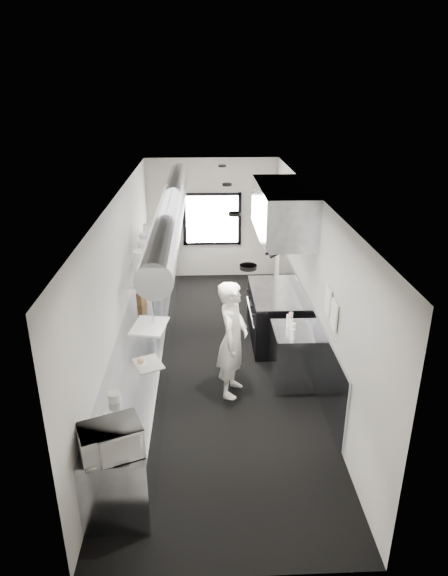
{
  "coord_description": "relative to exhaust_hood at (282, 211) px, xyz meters",
  "views": [
    {
      "loc": [
        -0.21,
        -7.29,
        4.35
      ],
      "look_at": [
        0.1,
        -0.2,
        1.4
      ],
      "focal_mm": 30.94,
      "sensor_mm": 36.0,
      "label": 1
    }
  ],
  "objects": [
    {
      "name": "squeeze_bottle_b",
      "position": [
        -0.0,
        -1.55,
        -1.39
      ],
      "size": [
        0.08,
        0.08,
        0.19
      ],
      "primitive_type": "cylinder",
      "rotation": [
        0.0,
        0.0,
        -0.36
      ],
      "color": "white",
      "rests_on": "bottle_station"
    },
    {
      "name": "service_window",
      "position": [
        -1.1,
        3.26,
        -0.99
      ],
      "size": [
        1.36,
        0.05,
        1.25
      ],
      "color": "white",
      "rests_on": "wall_back"
    },
    {
      "name": "floor",
      "position": [
        -1.1,
        -0.7,
        -2.39
      ],
      "size": [
        3.0,
        8.0,
        0.01
      ],
      "primitive_type": "cube",
      "color": "black",
      "rests_on": "ground"
    },
    {
      "name": "notice_sheet_b",
      "position": [
        0.37,
        -2.25,
        -0.84
      ],
      "size": [
        0.02,
        0.28,
        0.38
      ],
      "primitive_type": "cube",
      "color": "white",
      "rests_on": "wall_right"
    },
    {
      "name": "knife_block",
      "position": [
        -2.36,
        -0.34,
        -1.38
      ],
      "size": [
        0.15,
        0.22,
        0.22
      ],
      "primitive_type": "cube",
      "rotation": [
        0.0,
        0.0,
        -0.35
      ],
      "color": "brown",
      "rests_on": "prep_counter"
    },
    {
      "name": "range",
      "position": [
        -0.06,
        0.0,
        -1.92
      ],
      "size": [
        0.88,
        1.6,
        0.94
      ],
      "color": "black",
      "rests_on": "floor"
    },
    {
      "name": "plate_stack_d",
      "position": [
        -2.32,
        1.04,
        -0.66
      ],
      "size": [
        0.27,
        0.27,
        0.33
      ],
      "primitive_type": "cylinder",
      "rotation": [
        0.0,
        0.0,
        -0.29
      ],
      "color": "silver",
      "rests_on": "pass_shelf"
    },
    {
      "name": "squeeze_bottle_a",
      "position": [
        -0.02,
        -1.67,
        -1.41
      ],
      "size": [
        0.06,
        0.06,
        0.16
      ],
      "primitive_type": "cylinder",
      "rotation": [
        0.0,
        0.0,
        0.24
      ],
      "color": "white",
      "rests_on": "bottle_station"
    },
    {
      "name": "deli_tub_a",
      "position": [
        -2.37,
        -3.48,
        -1.44
      ],
      "size": [
        0.13,
        0.13,
        0.09
      ],
      "primitive_type": "cylinder",
      "rotation": [
        0.0,
        0.0,
        0.01
      ],
      "color": "#A9AFA1",
      "rests_on": "prep_counter"
    },
    {
      "name": "squeeze_bottle_c",
      "position": [
        -0.01,
        -1.37,
        -1.4
      ],
      "size": [
        0.07,
        0.07,
        0.17
      ],
      "primitive_type": "cylinder",
      "rotation": [
        0.0,
        0.0,
        -0.2
      ],
      "color": "white",
      "rests_on": "bottle_station"
    },
    {
      "name": "plate_stack_b",
      "position": [
        -2.32,
        0.14,
        -0.68
      ],
      "size": [
        0.26,
        0.26,
        0.29
      ],
      "primitive_type": "cylinder",
      "rotation": [
        0.0,
        0.0,
        0.2
      ],
      "color": "silver",
      "rests_on": "pass_shelf"
    },
    {
      "name": "wall_cladding",
      "position": [
        0.38,
        -0.4,
        -1.84
      ],
      "size": [
        0.03,
        5.5,
        1.1
      ],
      "primitive_type": "cube",
      "color": "gray",
      "rests_on": "wall_right"
    },
    {
      "name": "wall_left",
      "position": [
        -2.6,
        -0.7,
        -0.99
      ],
      "size": [
        0.02,
        8.0,
        2.8
      ],
      "primitive_type": "cube",
      "color": "beige",
      "rests_on": "floor"
    },
    {
      "name": "plate_stack_a",
      "position": [
        -2.3,
        -0.45,
        -0.67
      ],
      "size": [
        0.3,
        0.3,
        0.3
      ],
      "primitive_type": "cylinder",
      "rotation": [
        0.0,
        0.0,
        -0.17
      ],
      "color": "silver",
      "rests_on": "pass_shelf"
    },
    {
      "name": "pass_shelf",
      "position": [
        -2.29,
        0.3,
        -0.86
      ],
      "size": [
        0.45,
        3.0,
        0.68
      ],
      "color": "gray",
      "rests_on": "prep_counter"
    },
    {
      "name": "deli_tub_b",
      "position": [
        -2.38,
        -3.08,
        -1.44
      ],
      "size": [
        0.19,
        0.19,
        0.11
      ],
      "primitive_type": "cylinder",
      "rotation": [
        0.0,
        0.0,
        0.41
      ],
      "color": "#A9AFA1",
      "rests_on": "prep_counter"
    },
    {
      "name": "squeeze_bottle_e",
      "position": [
        0.03,
        -1.14,
        -1.4
      ],
      "size": [
        0.07,
        0.07,
        0.17
      ],
      "primitive_type": "cylinder",
      "rotation": [
        0.0,
        0.0,
        -0.23
      ],
      "color": "white",
      "rests_on": "bottle_station"
    },
    {
      "name": "wall_front",
      "position": [
        -1.1,
        -4.7,
        -0.99
      ],
      "size": [
        3.0,
        0.02,
        2.8
      ],
      "primitive_type": "cube",
      "color": "beige",
      "rests_on": "floor"
    },
    {
      "name": "bottle_station",
      "position": [
        0.05,
        -1.4,
        -1.94
      ],
      "size": [
        0.65,
        0.8,
        0.9
      ],
      "primitive_type": "cube",
      "color": "gray",
      "rests_on": "floor"
    },
    {
      "name": "far_work_table",
      "position": [
        -2.25,
        2.5,
        -1.94
      ],
      "size": [
        0.7,
        1.2,
        0.9
      ],
      "primitive_type": "cube",
      "color": "gray",
      "rests_on": "floor"
    },
    {
      "name": "squeeze_bottle_d",
      "position": [
        -0.03,
        -1.25,
        -1.4
      ],
      "size": [
        0.07,
        0.07,
        0.19
      ],
      "primitive_type": "cylinder",
      "rotation": [
        0.0,
        0.0,
        -0.18
      ],
      "color": "white",
      "rests_on": "bottle_station"
    },
    {
      "name": "line_cook",
      "position": [
        -0.91,
        -1.64,
        -1.49
      ],
      "size": [
        0.6,
        0.75,
        1.79
      ],
      "primitive_type": "imported",
      "rotation": [
        0.0,
        0.0,
        1.27
      ],
      "color": "white",
      "rests_on": "floor"
    },
    {
      "name": "prep_counter",
      "position": [
        -2.25,
        -1.2,
        -1.94
      ],
      "size": [
        0.7,
        6.0,
        0.9
      ],
      "primitive_type": "cube",
      "color": "gray",
      "rests_on": "floor"
    },
    {
      "name": "pastry",
      "position": [
        -2.16,
        -2.28,
        -1.43
      ],
      "size": [
        0.09,
        0.09,
        0.09
      ],
      "primitive_type": "sphere",
      "color": "#DEAC74",
      "rests_on": "small_plate"
    },
    {
      "name": "small_plate",
      "position": [
        -2.16,
        -2.28,
        -1.48
      ],
      "size": [
        0.2,
        0.2,
        0.01
      ],
      "primitive_type": "cylinder",
      "rotation": [
        0.0,
        0.0,
        0.25
      ],
      "color": "silver",
      "rests_on": "prep_counter"
    },
    {
      "name": "wall_right",
      "position": [
        0.4,
        -0.7,
        -0.99
      ],
      "size": [
        0.02,
        8.0,
        2.8
      ],
      "primitive_type": "cube",
      "color": "beige",
      "rests_on": "floor"
    },
    {
      "name": "ceiling",
      "position": [
        -1.1,
        -0.7,
        0.41
      ],
      "size": [
        3.0,
        8.0,
        0.01
      ],
      "primitive_type": "cube",
      "color": "silver",
      "rests_on": "wall_back"
    },
    {
      "name": "newspaper",
      "position": [
        -2.06,
        -2.28,
        -1.49
      ],
      "size": [
        0.48,
        0.52,
        0.01
      ],
      "primitive_type": "cube",
      "rotation": [
        0.0,
        0.0,
        0.42
      ],
      "color": "beige",
      "rests_on": "prep_counter"
    },
    {
      "name": "cutting_board",
      "position": [
        -2.15,
        -1.18,
        -1.48
      ],
      "size": [
        0.59,
        0.72,
        0.02
      ],
      "primitive_type": "cube",
      "rotation": [
        0.0,
        0.0,
        -0.17
      ],
      "color": "white",
      "rests_on": "prep_counter"
    },
    {
      "name": "notice_sheet_a",
      "position": [
        0.37,
        -1.9,
        -0.79
      ],
      "size": [
        0.02,
        0.28,
        0.38
      ],
      "primitive_type": "cube",
      "color": "white",
      "rests_on": "wall_right"
    },
    {
      "name": "hvac_duct",
      "position": [
        -1.8,
        -0.3,
        0.16
      ],
      "size": [
        0.4,
        6.4,
        0.4
      ],
      "primitive_type": "cylinder",
      "rotation": [
        1.57,
        0.0,
        0.0
      ],
      "color": "gray",
      "rests_on": "ceiling"
    },
    {
      "name": "microwave",
      "position": [
        -2.26,
        -3.99,
        -1.32
      ],
      "size": [
        0.67,
        0.6,
        0.33
      ],
      "primitive_type": "imported",
      "rotation": [
        0.0,
        0.0,
        0.38
      ],
      "color": "white",
      "rests_on": "prep_counter"
    },
    {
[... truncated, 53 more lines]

